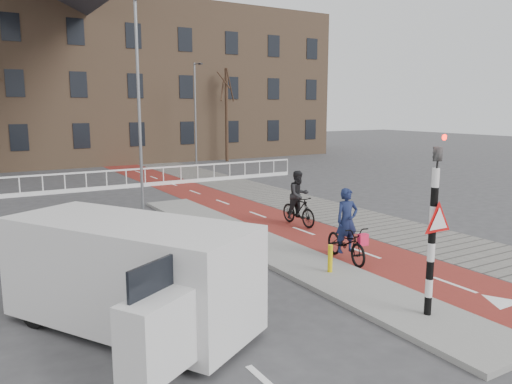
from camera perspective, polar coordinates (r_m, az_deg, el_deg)
ground at (r=12.31m, az=13.62°, el=-10.16°), size 120.00×120.00×0.00m
bike_lane at (r=21.04m, az=-2.60°, el=-1.61°), size 2.50×60.00×0.01m
sidewalk at (r=22.47m, az=3.71°, el=-0.89°), size 3.00×60.00×0.01m
curb_island at (r=14.90m, az=0.82°, el=-6.14°), size 1.80×16.00×0.12m
traffic_signal at (r=10.03m, az=19.66°, el=-3.17°), size 0.80×0.80×3.68m
bollard at (r=12.45m, az=8.47°, el=-7.52°), size 0.12×0.12×0.68m
cyclist_near at (r=13.69m, az=10.30°, el=-5.05°), size 0.99×2.00×1.99m
cyclist_far at (r=17.51m, az=4.88°, el=-1.25°), size 0.85×1.82×1.94m
van at (r=9.67m, az=-14.25°, el=-8.93°), size 4.11×5.10×2.06m
railing at (r=25.70m, az=-23.17°, el=0.36°), size 28.00×0.10×0.99m
townhouse_row at (r=40.72m, az=-23.96°, el=14.08°), size 46.00×10.00×15.90m
tree_right at (r=38.39m, az=-3.37°, el=8.74°), size 0.25×0.25×7.00m
streetlight_near at (r=20.25m, az=-13.22°, el=9.36°), size 0.12×0.12×8.19m
streetlight_right at (r=35.42m, az=-6.94°, el=8.71°), size 0.12×0.12×7.12m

